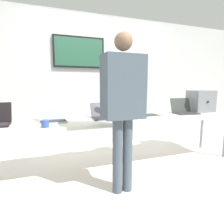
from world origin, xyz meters
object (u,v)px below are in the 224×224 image
Objects in this scene: equipment_box at (201,101)px; laptop_station_2 at (105,115)px; laptop_station_3 at (146,112)px; coffee_mug at (45,124)px; workbench at (121,121)px; person at (123,98)px; laptop_station_4 at (184,110)px; laptop_station_1 at (53,118)px.

laptop_station_2 is (-1.86, -0.07, -0.14)m from equipment_box.
laptop_station_3 is at bearing -177.24° from equipment_box.
laptop_station_3 is 1.56m from coffee_mug.
workbench is 8.76× the size of laptop_station_3.
laptop_station_2 is 0.77m from person.
laptop_station_3 reaches higher than coffee_mug.
equipment_box is 0.46m from laptop_station_4.
equipment_box reaches higher than laptop_station_3.
equipment_box is at bearing 10.16° from laptop_station_4.
workbench is 0.96m from laptop_station_1.
workbench is 1.08m from coffee_mug.
laptop_station_2 is at bearing 88.51° from person.
laptop_station_4 is (-0.43, -0.08, -0.14)m from equipment_box.
laptop_station_3 reaches higher than workbench.
person is 0.93m from coffee_mug.
laptop_station_4 is (1.20, 0.09, 0.10)m from workbench.
laptop_station_1 is 0.34m from coffee_mug.
equipment_box is at bearing 1.99° from laptop_station_1.
coffee_mug is at bearing -166.63° from laptop_station_3.
laptop_station_3 is 0.25× the size of person.
laptop_station_2 is at bearing -179.02° from laptop_station_3.
laptop_station_4 is 0.23× the size of person.
person is (-0.02, -0.72, 0.29)m from laptop_station_2.
laptop_station_4 is 2.27m from coffee_mug.
laptop_station_1 is at bearing 135.41° from person.
laptop_station_3 is 1.06m from person.
laptop_station_2 is at bearing 1.73° from laptop_station_1.
workbench is at bearing -23.51° from laptop_station_2.
person reaches higher than laptop_station_3.
workbench is 9.01× the size of equipment_box.
laptop_station_2 is 1.42m from laptop_station_4.
coffee_mug is at bearing 155.15° from person.
person is (-1.87, -0.79, 0.14)m from equipment_box.
person reaches higher than laptop_station_1.
workbench is at bearing -175.73° from laptop_station_4.
laptop_station_2 is (-0.23, 0.10, 0.09)m from workbench.
equipment_box reaches higher than laptop_station_1.
laptop_station_4 reaches higher than workbench.
workbench is 10.51× the size of laptop_station_1.
laptop_station_2 is at bearing -177.90° from equipment_box.
equipment_box is at bearing 2.10° from laptop_station_2.
laptop_station_3 is (0.47, 0.11, 0.10)m from workbench.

